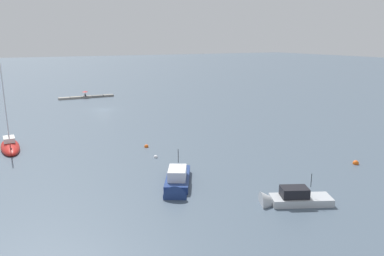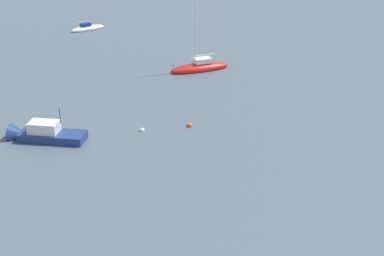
{
  "view_description": "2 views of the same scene",
  "coord_description": "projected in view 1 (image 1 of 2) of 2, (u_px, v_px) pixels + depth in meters",
  "views": [
    {
      "loc": [
        16.12,
        73.57,
        14.11
      ],
      "look_at": [
        -5.64,
        29.77,
        2.11
      ],
      "focal_mm": 33.92,
      "sensor_mm": 36.0,
      "label": 1
    },
    {
      "loc": [
        -46.97,
        45.78,
        22.37
      ],
      "look_at": [
        -6.24,
        31.31,
        3.13
      ],
      "focal_mm": 52.36,
      "sensor_mm": 36.0,
      "label": 2
    }
  ],
  "objects": [
    {
      "name": "mooring_buoy_far",
      "position": [
        356.0,
        163.0,
        42.03
      ],
      "size": [
        0.68,
        0.68,
        0.68
      ],
      "color": "#EA5914",
      "rests_on": "ground_plane"
    },
    {
      "name": "mooring_buoy_near",
      "position": [
        146.0,
        146.0,
        48.64
      ],
      "size": [
        0.57,
        0.57,
        0.57
      ],
      "color": "#EA5914",
      "rests_on": "ground_plane"
    },
    {
      "name": "seawall_pier",
      "position": [
        87.0,
        97.0,
        89.37
      ],
      "size": [
        13.27,
        1.5,
        0.5
      ],
      "color": "gray",
      "rests_on": "ground_plane"
    },
    {
      "name": "person_seated_grey_left",
      "position": [
        85.0,
        95.0,
        88.94
      ],
      "size": [
        0.4,
        0.61,
        0.73
      ],
      "rotation": [
        0.0,
        0.0,
        -0.02
      ],
      "color": "#1E2333",
      "rests_on": "seawall_pier"
    },
    {
      "name": "mooring_buoy_mid",
      "position": [
        156.0,
        157.0,
        44.35
      ],
      "size": [
        0.49,
        0.49,
        0.49
      ],
      "color": "white",
      "rests_on": "ground_plane"
    },
    {
      "name": "sailboat_red_outer",
      "position": [
        10.0,
        146.0,
        47.71
      ],
      "size": [
        2.63,
        7.98,
        11.59
      ],
      "rotation": [
        0.0,
        0.0,
        0.05
      ],
      "color": "red",
      "rests_on": "ground_plane"
    },
    {
      "name": "umbrella_open_red",
      "position": [
        85.0,
        92.0,
        88.87
      ],
      "size": [
        1.45,
        1.45,
        1.31
      ],
      "color": "black",
      "rests_on": "seawall_pier"
    },
    {
      "name": "motorboat_navy_mid",
      "position": [
        177.0,
        183.0,
        35.43
      ],
      "size": [
        5.37,
        7.45,
        4.07
      ],
      "rotation": [
        0.0,
        0.0,
        5.79
      ],
      "color": "navy",
      "rests_on": "ground_plane"
    },
    {
      "name": "motorboat_grey_near",
      "position": [
        289.0,
        200.0,
        31.85
      ],
      "size": [
        6.46,
        4.21,
        3.49
      ],
      "rotation": [
        0.0,
        0.0,
        4.3
      ],
      "color": "#ADB2B7",
      "rests_on": "ground_plane"
    },
    {
      "name": "ground_plane",
      "position": [
        103.0,
        110.0,
        74.32
      ],
      "size": [
        500.0,
        500.0,
        0.0
      ],
      "primitive_type": "plane",
      "color": "#475666"
    }
  ]
}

